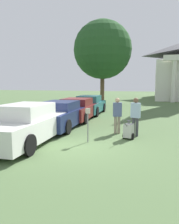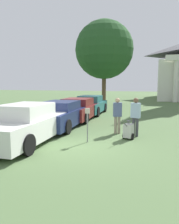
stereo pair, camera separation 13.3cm
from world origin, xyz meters
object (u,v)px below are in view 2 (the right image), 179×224
parked_car_white (29,124)px  equipment_cart (128,131)px  person_supervisor (136,114)px  parking_meter (87,119)px  parked_car_teal (91,105)px  parked_car_maroon (79,109)px  parked_car_navy (62,115)px  person_worker (117,113)px

parked_car_white → equipment_cart: size_ratio=5.35×
parked_car_white → person_supervisor: bearing=26.8°
parked_car_white → person_supervisor: 4.79m
parking_meter → person_supervisor: person_supervisor is taller
parking_meter → equipment_cart: 1.98m
person_supervisor → equipment_cart: (-0.23, -0.63, -0.65)m
parked_car_white → parked_car_teal: bearing=87.6°
parked_car_white → parked_car_maroon: 6.06m
person_supervisor → parked_car_navy: bearing=4.1°
parked_car_white → parked_car_maroon: bearing=87.6°
parked_car_teal → person_supervisor: size_ratio=2.62×
parking_meter → person_worker: (0.92, 1.94, 0.01)m
parked_car_maroon → person_supervisor: bearing=-44.1°
parked_car_white → parking_meter: size_ratio=3.71×
parked_car_teal → person_supervisor: person_supervisor is taller
parked_car_navy → person_supervisor: 4.30m
parked_car_navy → parked_car_white: bearing=-92.4°
equipment_cart → parked_car_navy: bearing=171.6°
person_worker → parking_meter: bearing=51.0°
parked_car_white → person_supervisor: (4.18, 2.33, 0.28)m
parked_car_teal → person_worker: (3.28, -6.31, 0.31)m
parked_car_maroon → equipment_cart: (3.95, -4.36, -0.31)m
parking_meter → person_worker: 2.15m
parked_car_navy → parked_car_teal: size_ratio=1.10×
parked_car_navy → person_worker: (3.28, -0.66, 0.30)m
parked_car_teal → person_worker: bearing=-64.9°
parked_car_teal → person_supervisor: 7.83m
parked_car_maroon → person_supervisor: 5.61m
parking_meter → parked_car_maroon: bearing=113.7°
parked_car_teal → person_worker: 7.12m
parking_meter → person_supervisor: (1.82, 1.64, 0.04)m
parked_car_teal → equipment_cart: 8.25m
parked_car_navy → parking_meter: parked_car_navy is taller
parked_car_teal → parked_car_navy: bearing=-92.4°
parked_car_maroon → equipment_cart: bearing=-50.2°
parked_car_navy → parking_meter: (2.36, -2.61, 0.29)m
parked_car_maroon → parking_meter: bearing=-68.7°
equipment_cart → person_worker: bearing=139.2°
parking_meter → person_worker: bearing=64.7°
parking_meter → parked_car_teal: bearing=105.9°
parked_car_white → parking_meter: (2.36, 0.69, 0.24)m
parked_car_white → equipment_cart: parked_car_white is taller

